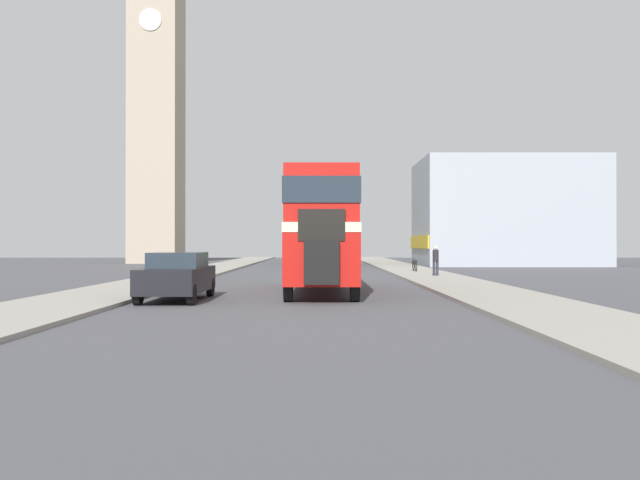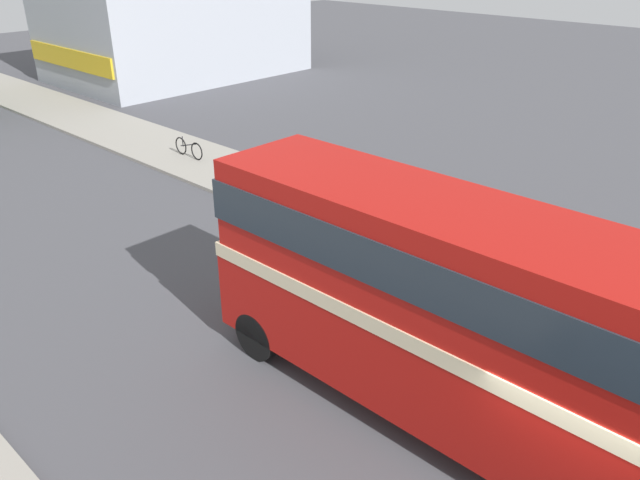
{
  "view_description": "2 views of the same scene",
  "coord_description": "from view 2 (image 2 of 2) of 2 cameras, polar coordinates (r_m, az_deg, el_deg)",
  "views": [
    {
      "loc": [
        0.79,
        -20.28,
        1.83
      ],
      "look_at": [
        0.84,
        2.94,
        1.96
      ],
      "focal_mm": 35.0,
      "sensor_mm": 36.0,
      "label": 1
    },
    {
      "loc": [
        -7.31,
        -1.93,
        8.19
      ],
      "look_at": [
        0.84,
        5.65,
        2.71
      ],
      "focal_mm": 35.0,
      "sensor_mm": 36.0,
      "label": 2
    }
  ],
  "objects": [
    {
      "name": "pedestrian_walking",
      "position": [
        21.79,
        -3.02,
        6.96
      ],
      "size": [
        0.32,
        0.32,
        1.58
      ],
      "color": "#282833",
      "rests_on": "sidewalk_right"
    },
    {
      "name": "bicycle_on_pavement",
      "position": [
        25.71,
        -11.92,
        8.21
      ],
      "size": [
        0.05,
        1.76,
        0.78
      ],
      "color": "black",
      "rests_on": "sidewalk_right"
    },
    {
      "name": "double_decker_bus",
      "position": [
        11.03,
        10.5,
        -5.06
      ],
      "size": [
        2.39,
        9.31,
        4.28
      ],
      "color": "#B2140F",
      "rests_on": "ground_plane"
    },
    {
      "name": "shop_building_block",
      "position": [
        42.01,
        -13.22,
        20.45
      ],
      "size": [
        14.53,
        9.52,
        8.87
      ],
      "color": "#999EA8",
      "rests_on": "ground_plane"
    }
  ]
}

